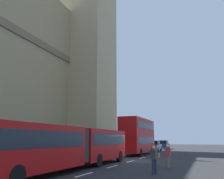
{
  "coord_description": "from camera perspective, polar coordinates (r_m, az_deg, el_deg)",
  "views": [
    {
      "loc": [
        -23.37,
        -7.08,
        2.1
      ],
      "look_at": [
        0.75,
        2.64,
        7.67
      ],
      "focal_mm": 37.28,
      "sensor_mm": 36.0,
      "label": 1
    }
  ],
  "objects": [
    {
      "name": "pedestrian_near_cones",
      "position": [
        15.23,
        10.28,
        -16.37
      ],
      "size": [
        0.41,
        0.47,
        1.69
      ],
      "color": "#262D4C",
      "rests_on": "ground_plane"
    },
    {
      "name": "traffic_cone_middle",
      "position": [
        27.91,
        11.49,
        -15.59
      ],
      "size": [
        0.36,
        0.36,
        0.58
      ],
      "color": "black",
      "rests_on": "ground_plane"
    },
    {
      "name": "lane_centre_marking",
      "position": [
        23.47,
        4.5,
        -17.18
      ],
      "size": [
        29.8,
        0.16,
        0.01
      ],
      "color": "silver",
      "rests_on": "ground_plane"
    },
    {
      "name": "pedestrian_by_kerb",
      "position": [
        18.53,
        13.56,
        -15.44
      ],
      "size": [
        0.36,
        0.44,
        1.69
      ],
      "color": "#726651",
      "rests_on": "ground_plane"
    },
    {
      "name": "sedan_trailing",
      "position": [
        54.41,
        12.61,
        -13.07
      ],
      "size": [
        4.4,
        1.86,
        1.85
      ],
      "color": "navy",
      "rests_on": "ground_plane"
    },
    {
      "name": "articulated_bus",
      "position": [
        17.49,
        -9.57,
        -13.09
      ],
      "size": [
        16.1,
        2.54,
        2.9
      ],
      "color": "#B20F0F",
      "rests_on": "ground_plane"
    },
    {
      "name": "double_decker_bus",
      "position": [
        33.63,
        6.4,
        -10.98
      ],
      "size": [
        10.09,
        2.54,
        4.9
      ],
      "color": "#B20F0F",
      "rests_on": "ground_plane"
    },
    {
      "name": "ground_plane",
      "position": [
        24.51,
        5.3,
        -16.96
      ],
      "size": [
        160.0,
        160.0,
        0.0
      ],
      "primitive_type": "plane",
      "color": "#262628"
    },
    {
      "name": "traffic_cone_west",
      "position": [
        22.31,
        10.35,
        -16.58
      ],
      "size": [
        0.36,
        0.36,
        0.58
      ],
      "color": "black",
      "rests_on": "ground_plane"
    },
    {
      "name": "sedan_lead",
      "position": [
        44.0,
        10.42,
        -13.45
      ],
      "size": [
        4.4,
        1.86,
        1.85
      ],
      "color": "gray",
      "rests_on": "ground_plane"
    }
  ]
}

